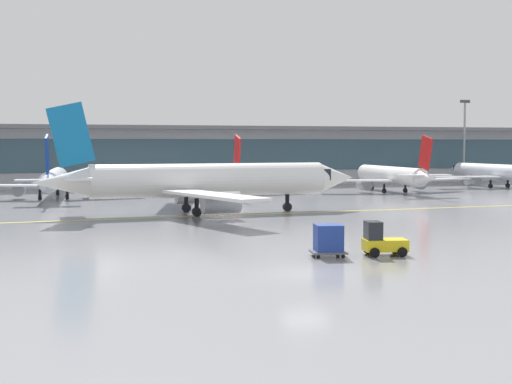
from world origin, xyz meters
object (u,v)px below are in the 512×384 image
Objects in this scene: gate_airplane_5 at (495,172)px; taxiing_regional_jet at (206,181)px; gate_airplane_4 at (391,175)px; gate_airplane_2 at (54,180)px; apron_light_mast_1 at (464,138)px; baggage_tug at (381,241)px; gate_airplane_3 at (221,177)px; cargo_dolly_lead at (328,239)px.

gate_airplane_5 is 58.11m from taxiing_regional_jet.
gate_airplane_4 is at bearing 32.52° from taxiing_regional_jet.
gate_airplane_5 is (65.54, 4.00, 0.00)m from gate_airplane_2.
gate_airplane_5 is at bearing -74.49° from gate_airplane_4.
gate_airplane_5 is 1.67× the size of apron_light_mast_1.
gate_airplane_2 is at bearing 120.53° from baggage_tug.
gate_airplane_3 is 1.67× the size of apron_light_mast_1.
taxiing_regional_jet is 27.24m from cargo_dolly_lead.
gate_airplane_2 is 8.48× the size of baggage_tug.
taxiing_regional_jet is (-30.95, -21.63, 0.82)m from gate_airplane_4.
gate_airplane_3 is 51.61m from baggage_tug.
gate_airplane_3 is at bearing -83.87° from gate_airplane_2.
apron_light_mast_1 is (53.73, 39.15, 4.63)m from taxiing_regional_jet.
gate_airplane_2 is 10.13× the size of cargo_dolly_lead.
gate_airplane_2 is at bearing 88.86° from gate_airplane_4.
gate_airplane_4 is 29.25m from apron_light_mast_1.
cargo_dolly_lead is at bearing 149.69° from gate_airplane_4.
apron_light_mast_1 is (52.04, 66.25, 6.75)m from cargo_dolly_lead.
gate_airplane_2 is at bearing 117.44° from cargo_dolly_lead.
gate_airplane_3 is 51.29m from cargo_dolly_lead.
cargo_dolly_lead is (-5.51, -50.97, -1.31)m from gate_airplane_3.
gate_airplane_3 is (21.34, 0.82, 0.00)m from gate_airplane_2.
cargo_dolly_lead is at bearing 175.57° from gate_airplane_3.
taxiing_regional_jet is at bearing 164.93° from gate_airplane_3.
taxiing_regional_jet is at bearing 110.05° from baggage_tug.
gate_airplane_4 is 1.00× the size of gate_airplane_5.
gate_airplane_3 is at bearing 90.69° from gate_airplane_5.
gate_airplane_2 is 52.61m from cargo_dolly_lead.
gate_airplane_4 is 55.76m from baggage_tug.
gate_airplane_5 is 8.48× the size of baggage_tug.
gate_airplane_4 is 8.45× the size of baggage_tug.
taxiing_regional_jet reaches higher than gate_airplane_2.
gate_airplane_3 is 1.00× the size of gate_airplane_5.
gate_airplane_2 is at bearing 119.07° from taxiing_regional_jet.
apron_light_mast_1 reaches higher than cargo_dolly_lead.
baggage_tug is 0.20× the size of apron_light_mast_1.
gate_airplane_4 is 56.85m from cargo_dolly_lead.
baggage_tug is at bearing -155.46° from gate_airplane_2.
gate_airplane_4 is 1.66× the size of apron_light_mast_1.
gate_airplane_3 is at bearing 97.41° from baggage_tug.
taxiing_regional_jet is at bearing -144.57° from gate_airplane_2.
cargo_dolly_lead is 84.51m from apron_light_mast_1.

